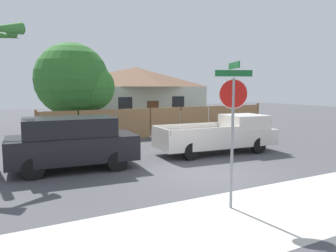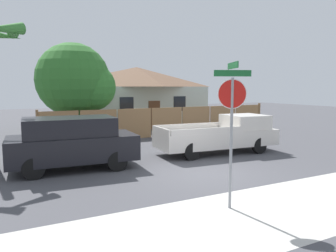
# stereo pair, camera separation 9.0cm
# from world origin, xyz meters

# --- Properties ---
(ground_plane) EXTENTS (80.00, 80.00, 0.00)m
(ground_plane) POSITION_xyz_m (0.00, 0.00, 0.00)
(ground_plane) COLOR #47474C
(sidewalk_strip) EXTENTS (36.00, 3.20, 0.01)m
(sidewalk_strip) POSITION_xyz_m (0.00, -3.60, 0.00)
(sidewalk_strip) COLOR beige
(sidewalk_strip) RESTS_ON ground
(wooden_fence) EXTENTS (14.89, 0.12, 1.84)m
(wooden_fence) POSITION_xyz_m (2.88, 8.44, 0.87)
(wooden_fence) COLOR #997047
(wooden_fence) RESTS_ON ground
(house) EXTENTS (10.05, 7.03, 4.56)m
(house) POSITION_xyz_m (3.73, 15.35, 2.36)
(house) COLOR #B2C1B7
(house) RESTS_ON ground
(oak_tree) EXTENTS (4.43, 4.22, 5.51)m
(oak_tree) POSITION_xyz_m (-2.10, 10.11, 3.30)
(oak_tree) COLOR brown
(oak_tree) RESTS_ON ground
(red_suv) EXTENTS (4.59, 2.35, 1.89)m
(red_suv) POSITION_xyz_m (-3.92, 2.75, 1.02)
(red_suv) COLOR black
(red_suv) RESTS_ON ground
(orange_pickup) EXTENTS (5.64, 2.31, 1.69)m
(orange_pickup) POSITION_xyz_m (2.74, 2.73, 0.82)
(orange_pickup) COLOR silver
(orange_pickup) RESTS_ON ground
(stop_sign) EXTENTS (0.84, 0.76, 3.55)m
(stop_sign) POSITION_xyz_m (-1.29, -2.98, 2.41)
(stop_sign) COLOR gray
(stop_sign) RESTS_ON ground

